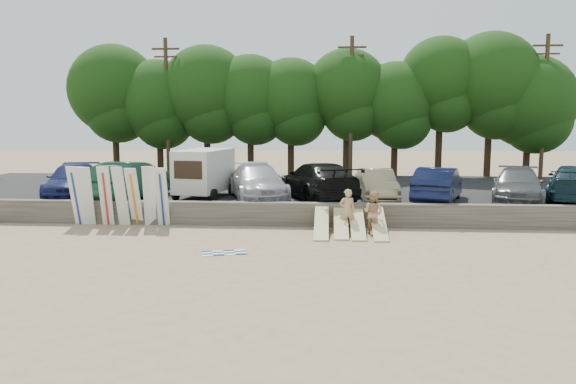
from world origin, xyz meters
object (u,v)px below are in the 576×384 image
object	(u,v)px
car_6	(518,185)
car_4	(376,185)
box_trailer	(204,171)
car_2	(258,182)
car_0	(74,181)
car_3	(318,181)
beachgoer_a	(347,211)
car_5	(438,184)
cooler	(339,227)
car_1	(130,180)
car_7	(576,184)
beachgoer_b	(373,213)

from	to	relation	value
car_6	car_4	bearing A→B (deg)	-163.94
box_trailer	car_2	xyz separation A→B (m)	(2.67, -0.47, -0.49)
car_0	car_3	distance (m)	11.89
car_0	beachgoer_a	bearing A→B (deg)	-32.23
car_2	car_5	size ratio (longest dim) A/B	1.16
car_3	car_5	bearing A→B (deg)	153.43
car_3	beachgoer_a	xyz separation A→B (m)	(1.26, -4.41, -0.70)
car_3	cooler	bearing A→B (deg)	81.63
car_5	beachgoer_a	distance (m)	5.84
car_5	car_1	bearing A→B (deg)	19.40
car_1	car_4	distance (m)	11.72
car_4	car_3	bearing A→B (deg)	172.92
car_3	car_4	bearing A→B (deg)	155.07
cooler	car_7	bearing A→B (deg)	15.18
car_3	car_4	xyz separation A→B (m)	(2.77, -0.17, -0.15)
car_6	beachgoer_a	xyz separation A→B (m)	(-7.96, -4.08, -0.59)
car_5	car_4	bearing A→B (deg)	12.03
car_1	beachgoer_b	size ratio (longest dim) A/B	3.22
beachgoer_a	car_3	bearing A→B (deg)	-82.96
car_3	car_4	size ratio (longest dim) A/B	1.36
car_6	beachgoer_a	world-z (taller)	car_6
beachgoer_a	box_trailer	bearing A→B (deg)	-42.82
beachgoer_a	beachgoer_b	world-z (taller)	beachgoer_a
car_2	car_6	distance (m)	12.09
car_6	cooler	size ratio (longest dim) A/B	13.96
car_7	box_trailer	bearing A→B (deg)	21.98
cooler	car_6	bearing A→B (deg)	19.59
box_trailer	car_2	size ratio (longest dim) A/B	0.69
car_2	car_3	size ratio (longest dim) A/B	0.94
box_trailer	car_0	distance (m)	6.39
car_3	car_5	size ratio (longest dim) A/B	1.24
car_4	cooler	xyz separation A→B (m)	(-1.81, -3.95, -1.27)
car_7	beachgoer_a	size ratio (longest dim) A/B	3.36
car_1	car_5	size ratio (longest dim) A/B	1.12
car_1	car_2	bearing A→B (deg)	-162.62
car_2	car_0	bearing A→B (deg)	163.53
car_0	car_5	xyz separation A→B (m)	(17.43, -0.15, 0.01)
car_2	car_6	bearing A→B (deg)	-16.73
car_2	car_4	bearing A→B (deg)	-15.20
car_1	car_7	xyz separation A→B (m)	(20.84, 0.57, -0.05)
cooler	beachgoer_b	bearing A→B (deg)	-27.46
car_3	car_4	distance (m)	2.78
car_3	beachgoer_a	world-z (taller)	car_3
car_0	cooler	xyz separation A→B (m)	(12.84, -3.78, -1.34)
car_0	car_2	bearing A→B (deg)	-14.85
car_0	beachgoer_b	distance (m)	14.82
car_6	car_3	bearing A→B (deg)	-164.56
car_2	cooler	bearing A→B (deg)	-61.55
cooler	car_4	bearing A→B (deg)	60.30
cooler	car_1	bearing A→B (deg)	155.63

